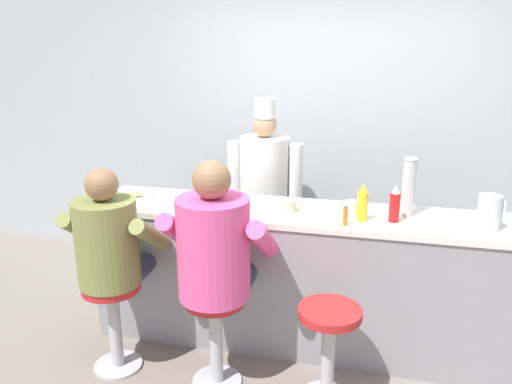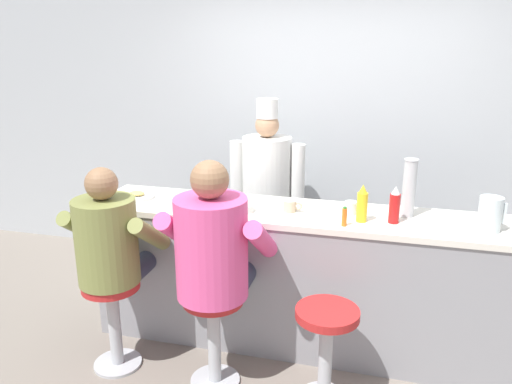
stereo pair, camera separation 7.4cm
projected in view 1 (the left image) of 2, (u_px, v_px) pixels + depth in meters
ground_plane at (294, 364)px, 3.36m from camera, size 20.00×20.00×0.00m
wall_back at (327, 126)px, 4.48m from camera, size 10.00×0.06×2.70m
diner_counter at (302, 278)px, 3.49m from camera, size 2.96×0.58×0.99m
ketchup_bottle_red at (395, 205)px, 3.12m from camera, size 0.07×0.07×0.24m
mustard_bottle_yellow at (363, 204)px, 3.14m from camera, size 0.07×0.07×0.24m
hot_sauce_bottle_orange at (345, 216)px, 3.07m from camera, size 0.03×0.03×0.12m
water_pitcher_clear at (489, 212)px, 3.00m from camera, size 0.16×0.14×0.21m
breakfast_plate at (136, 197)px, 3.61m from camera, size 0.25×0.25×0.05m
cereal_bowl at (243, 208)px, 3.34m from camera, size 0.15×0.15×0.05m
coffee_mug_tan at (291, 206)px, 3.34m from camera, size 0.13×0.09×0.08m
coffee_mug_white at (352, 207)px, 3.29m from camera, size 0.13×0.08×0.09m
cup_stack_steel at (409, 187)px, 3.22m from camera, size 0.09×0.09×0.38m
diner_seated_olive at (110, 249)px, 3.12m from camera, size 0.59×0.58×1.36m
diner_seated_pink at (216, 253)px, 2.96m from camera, size 0.65×0.64×1.45m
empty_stool_round at (329, 340)px, 2.90m from camera, size 0.37×0.37×0.62m
cook_in_whites_near at (264, 187)px, 4.22m from camera, size 0.64×0.41×1.64m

